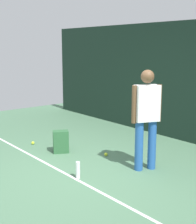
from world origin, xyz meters
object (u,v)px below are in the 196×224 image
at_px(tennis_ball_by_fence, 106,154).
at_px(tennis_player, 146,114).
at_px(tennis_ball_mid_court, 33,143).
at_px(backpack, 61,142).
at_px(water_bottle, 78,170).

bearing_deg(tennis_ball_by_fence, tennis_player, 4.19).
distance_m(tennis_player, tennis_ball_mid_court, 2.80).
bearing_deg(tennis_ball_by_fence, tennis_ball_mid_court, -155.07).
relative_size(tennis_player, tennis_ball_mid_court, 25.76).
xyz_separation_m(backpack, tennis_ball_by_fence, (0.74, 0.55, -0.18)).
bearing_deg(tennis_ball_mid_court, water_bottle, -8.85).
xyz_separation_m(tennis_ball_by_fence, water_bottle, (0.56, -1.06, 0.11)).
height_order(backpack, water_bottle, backpack).
distance_m(tennis_player, backpack, 1.95).
height_order(backpack, tennis_ball_mid_court, backpack).
height_order(tennis_player, tennis_ball_by_fence, tennis_player).
bearing_deg(tennis_ball_mid_court, tennis_ball_by_fence, 24.93).
height_order(tennis_player, water_bottle, tennis_player).
xyz_separation_m(tennis_ball_mid_court, water_bottle, (2.12, -0.33, 0.11)).
relative_size(backpack, tennis_ball_by_fence, 6.67).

